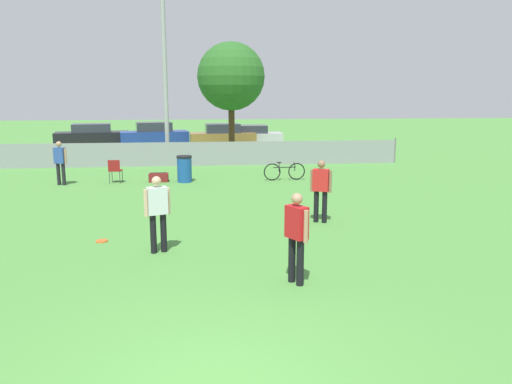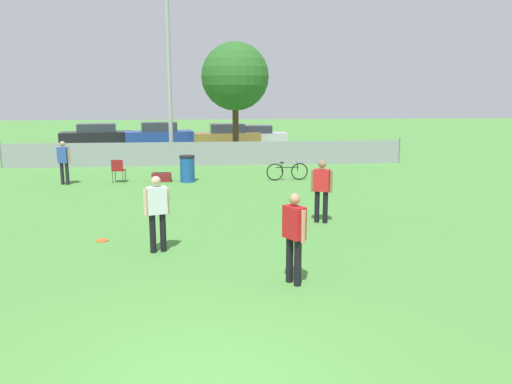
% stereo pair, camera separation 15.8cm
% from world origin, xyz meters
% --- Properties ---
extents(fence_backline, '(18.39, 0.07, 1.21)m').
position_xyz_m(fence_backline, '(0.00, 18.00, 0.55)').
color(fence_backline, gray).
rests_on(fence_backline, ground_plane).
extents(light_pole, '(0.90, 0.36, 8.38)m').
position_xyz_m(light_pole, '(-1.68, 18.74, 4.95)').
color(light_pole, '#9E9EA3').
rests_on(light_pole, ground_plane).
extents(tree_near_pole, '(3.48, 3.48, 5.89)m').
position_xyz_m(tree_near_pole, '(1.50, 21.22, 4.13)').
color(tree_near_pole, '#4C331E').
rests_on(tree_near_pole, ground_plane).
extents(player_defender_red, '(0.51, 0.37, 1.62)m').
position_xyz_m(player_defender_red, '(2.96, 7.27, 0.93)').
color(player_defender_red, black).
rests_on(player_defender_red, ground_plane).
extents(player_receiver_white, '(0.53, 0.34, 1.62)m').
position_xyz_m(player_receiver_white, '(-0.99, 5.19, 0.93)').
color(player_receiver_white, black).
rests_on(player_receiver_white, ground_plane).
extents(player_thrower_red, '(0.39, 0.49, 1.62)m').
position_xyz_m(player_thrower_red, '(1.55, 3.15, 0.93)').
color(player_thrower_red, black).
rests_on(player_thrower_red, ground_plane).
extents(spectator_in_blue, '(0.51, 0.33, 1.60)m').
position_xyz_m(spectator_in_blue, '(-5.19, 13.55, 0.91)').
color(spectator_in_blue, black).
rests_on(spectator_in_blue, ground_plane).
extents(frisbee_disc, '(0.27, 0.27, 0.03)m').
position_xyz_m(frisbee_disc, '(-2.35, 6.11, 0.01)').
color(frisbee_disc, '#E5591E').
rests_on(frisbee_disc, ground_plane).
extents(folding_chair_sideline, '(0.47, 0.47, 0.88)m').
position_xyz_m(folding_chair_sideline, '(-3.30, 13.79, 0.52)').
color(folding_chair_sideline, '#333338').
rests_on(folding_chair_sideline, ground_plane).
extents(bicycle_sideline, '(1.63, 0.44, 0.71)m').
position_xyz_m(bicycle_sideline, '(3.08, 13.72, 0.34)').
color(bicycle_sideline, black).
rests_on(bicycle_sideline, ground_plane).
extents(trash_bin, '(0.57, 0.57, 1.00)m').
position_xyz_m(trash_bin, '(-0.73, 13.71, 0.50)').
color(trash_bin, '#194C99').
rests_on(trash_bin, ground_plane).
extents(gear_bag_sideline, '(0.72, 0.39, 0.35)m').
position_xyz_m(gear_bag_sideline, '(-1.72, 13.89, 0.16)').
color(gear_bag_sideline, maroon).
rests_on(gear_bag_sideline, ground_plane).
extents(parked_car_dark, '(4.71, 2.40, 1.41)m').
position_xyz_m(parked_car_dark, '(-7.03, 27.74, 0.68)').
color(parked_car_dark, black).
rests_on(parked_car_dark, ground_plane).
extents(parked_car_blue, '(4.41, 2.42, 1.52)m').
position_xyz_m(parked_car_blue, '(-3.06, 27.06, 0.72)').
color(parked_car_blue, black).
rests_on(parked_car_blue, ground_plane).
extents(parked_car_tan, '(4.09, 1.91, 1.47)m').
position_xyz_m(parked_car_tan, '(1.21, 25.86, 0.70)').
color(parked_car_tan, black).
rests_on(parked_car_tan, ground_plane).
extents(parked_car_silver, '(4.06, 1.91, 1.32)m').
position_xyz_m(parked_car_silver, '(3.02, 26.58, 0.65)').
color(parked_car_silver, black).
rests_on(parked_car_silver, ground_plane).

